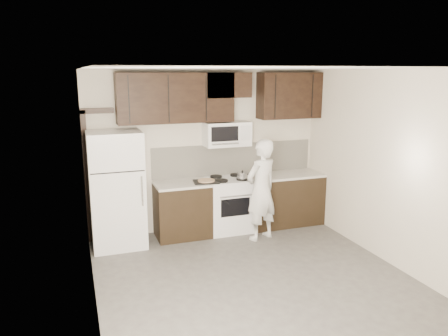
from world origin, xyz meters
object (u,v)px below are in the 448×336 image
microwave (227,134)px  refrigerator (117,190)px  stove (229,204)px  person (261,190)px

microwave → refrigerator: bearing=-174.9°
microwave → refrigerator: 2.00m
stove → person: size_ratio=0.57×
microwave → person: (0.35, -0.65, -0.83)m
refrigerator → person: 2.26m
stove → refrigerator: (-1.85, -0.05, 0.44)m
refrigerator → person: refrigerator is taller
stove → refrigerator: refrigerator is taller
person → refrigerator: bearing=-34.2°
refrigerator → person: size_ratio=1.10×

